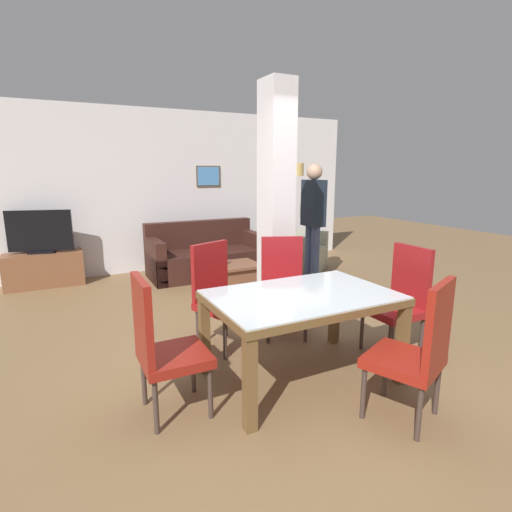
% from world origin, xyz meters
% --- Properties ---
extents(ground_plane, '(18.00, 18.00, 0.00)m').
position_xyz_m(ground_plane, '(0.00, 0.00, 0.00)').
color(ground_plane, brown).
extents(back_wall, '(7.20, 0.09, 2.70)m').
position_xyz_m(back_wall, '(0.00, 4.28, 1.35)').
color(back_wall, silver).
rests_on(back_wall, ground_plane).
extents(divider_pillar, '(0.31, 0.39, 2.70)m').
position_xyz_m(divider_pillar, '(0.60, 1.50, 1.35)').
color(divider_pillar, silver).
rests_on(divider_pillar, ground_plane).
extents(dining_table, '(1.47, 0.98, 0.74)m').
position_xyz_m(dining_table, '(0.00, 0.00, 0.59)').
color(dining_table, brown).
rests_on(dining_table, ground_plane).
extents(dining_chair_far_right, '(0.60, 0.60, 1.02)m').
position_xyz_m(dining_chair_far_right, '(0.36, 0.90, 0.54)').
color(dining_chair_far_right, maroon).
rests_on(dining_chair_far_right, ground_plane).
extents(dining_chair_near_right, '(0.60, 0.60, 1.02)m').
position_xyz_m(dining_chair_near_right, '(0.37, -0.85, 0.54)').
color(dining_chair_near_right, maroon).
rests_on(dining_chair_near_right, ground_plane).
extents(dining_chair_head_left, '(0.46, 0.46, 1.02)m').
position_xyz_m(dining_chair_head_left, '(-1.15, 0.00, 0.54)').
color(dining_chair_head_left, maroon).
rests_on(dining_chair_head_left, ground_plane).
extents(dining_chair_head_right, '(0.46, 0.46, 1.02)m').
position_xyz_m(dining_chair_head_right, '(1.11, 0.00, 0.54)').
color(dining_chair_head_right, maroon).
rests_on(dining_chair_head_right, ground_plane).
extents(dining_chair_far_left, '(0.60, 0.60, 1.02)m').
position_xyz_m(dining_chair_far_left, '(-0.36, 0.92, 0.54)').
color(dining_chair_far_left, maroon).
rests_on(dining_chair_far_left, ground_plane).
extents(sofa, '(1.84, 0.86, 0.87)m').
position_xyz_m(sofa, '(0.44, 3.55, 0.30)').
color(sofa, '#371C17').
rests_on(sofa, ground_plane).
extents(armchair, '(1.23, 1.22, 0.83)m').
position_xyz_m(armchair, '(2.01, 3.22, 0.29)').
color(armchair, '#A3A48F').
rests_on(armchair, ground_plane).
extents(coffee_table, '(0.73, 0.56, 0.40)m').
position_xyz_m(coffee_table, '(0.47, 2.47, 0.21)').
color(coffee_table, brown).
rests_on(coffee_table, ground_plane).
extents(bottle, '(0.07, 0.07, 0.30)m').
position_xyz_m(bottle, '(0.28, 2.43, 0.52)').
color(bottle, '#4C2D14').
rests_on(bottle, coffee_table).
extents(tv_stand, '(1.08, 0.40, 0.51)m').
position_xyz_m(tv_stand, '(-1.93, 4.00, 0.25)').
color(tv_stand, brown).
rests_on(tv_stand, ground_plane).
extents(tv_screen, '(0.87, 0.28, 0.63)m').
position_xyz_m(tv_screen, '(-1.93, 4.00, 0.82)').
color(tv_screen, black).
rests_on(tv_screen, tv_stand).
extents(floor_lamp, '(0.29, 0.29, 1.82)m').
position_xyz_m(floor_lamp, '(2.20, 3.59, 1.52)').
color(floor_lamp, '#B7B7BC').
rests_on(floor_lamp, ground_plane).
extents(standing_person, '(0.24, 0.39, 1.80)m').
position_xyz_m(standing_person, '(1.78, 2.42, 1.05)').
color(standing_person, '#3E4C72').
rests_on(standing_person, ground_plane).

